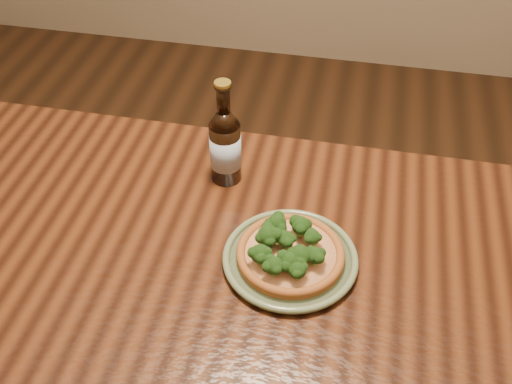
% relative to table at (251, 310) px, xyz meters
% --- Properties ---
extents(table, '(1.60, 0.90, 0.75)m').
position_rel_table_xyz_m(table, '(0.00, 0.00, 0.00)').
color(table, '#411F0E').
rests_on(table, ground).
extents(plate, '(0.26, 0.26, 0.02)m').
position_rel_table_xyz_m(plate, '(0.06, 0.06, 0.10)').
color(plate, '#5F6D4B').
rests_on(plate, table).
extents(pizza, '(0.21, 0.21, 0.07)m').
position_rel_table_xyz_m(pizza, '(0.06, 0.06, 0.12)').
color(pizza, brown).
rests_on(pizza, plate).
extents(beer_bottle, '(0.07, 0.07, 0.25)m').
position_rel_table_xyz_m(beer_bottle, '(-0.11, 0.28, 0.19)').
color(beer_bottle, black).
rests_on(beer_bottle, table).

